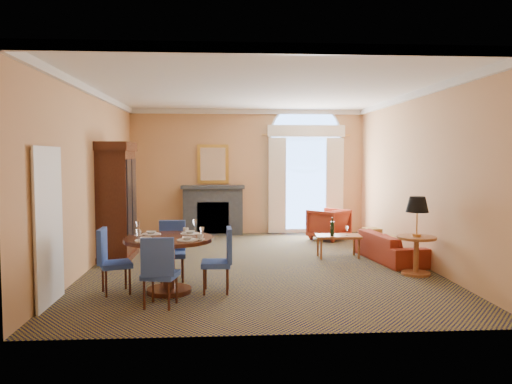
{
  "coord_description": "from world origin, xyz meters",
  "views": [
    {
      "loc": [
        -0.63,
        -9.15,
        1.98
      ],
      "look_at": [
        0.0,
        0.5,
        1.3
      ],
      "focal_mm": 35.0,
      "sensor_mm": 36.0,
      "label": 1
    }
  ],
  "objects": [
    {
      "name": "side_table",
      "position": [
        2.6,
        -1.05,
        0.82
      ],
      "size": [
        0.65,
        0.65,
        1.29
      ],
      "color": "#9C582E",
      "rests_on": "ground"
    },
    {
      "name": "dining_chair_east",
      "position": [
        -0.65,
        -1.94,
        0.54
      ],
      "size": [
        0.45,
        0.43,
        0.95
      ],
      "rotation": [
        0.0,
        0.0,
        1.54
      ],
      "color": "#264498",
      "rests_on": "ground"
    },
    {
      "name": "dining_chair_west",
      "position": [
        -2.29,
        -1.89,
        0.54
      ],
      "size": [
        0.54,
        0.54,
        0.95
      ],
      "rotation": [
        0.0,
        0.0,
        -1.21
      ],
      "color": "#264498",
      "rests_on": "ground"
    },
    {
      "name": "dining_chair_south",
      "position": [
        -1.47,
        -2.68,
        0.54
      ],
      "size": [
        0.5,
        0.5,
        0.95
      ],
      "rotation": [
        0.0,
        0.0,
        -0.2
      ],
      "color": "#264498",
      "rests_on": "ground"
    },
    {
      "name": "dining_chair_north",
      "position": [
        -1.46,
        -1.1,
        0.54
      ],
      "size": [
        0.47,
        0.47,
        0.95
      ],
      "rotation": [
        0.0,
        0.0,
        3.26
      ],
      "color": "#264498",
      "rests_on": "ground"
    },
    {
      "name": "ground",
      "position": [
        0.0,
        0.0,
        0.0
      ],
      "size": [
        7.5,
        7.5,
        0.0
      ],
      "primitive_type": "plane",
      "color": "#101034",
      "rests_on": "ground"
    },
    {
      "name": "room_envelope",
      "position": [
        -0.03,
        0.67,
        2.51
      ],
      "size": [
        6.04,
        7.52,
        3.45
      ],
      "color": "tan",
      "rests_on": "ground"
    },
    {
      "name": "coffee_table",
      "position": [
        1.61,
        0.45,
        0.42
      ],
      "size": [
        0.91,
        0.55,
        0.81
      ],
      "rotation": [
        0.0,
        0.0,
        -0.08
      ],
      "color": "#9C582E",
      "rests_on": "ground"
    },
    {
      "name": "sofa",
      "position": [
        2.55,
        0.11,
        0.26
      ],
      "size": [
        0.95,
        1.9,
        0.53
      ],
      "primitive_type": "imported",
      "rotation": [
        0.0,
        0.0,
        1.71
      ],
      "color": "#9C311C",
      "rests_on": "ground"
    },
    {
      "name": "armoire",
      "position": [
        -2.72,
        0.69,
        1.09
      ],
      "size": [
        0.65,
        1.15,
        2.26
      ],
      "color": "black",
      "rests_on": "ground"
    },
    {
      "name": "dining_table",
      "position": [
        -1.43,
        -1.91,
        0.6
      ],
      "size": [
        1.3,
        1.3,
        1.01
      ],
      "color": "black",
      "rests_on": "ground"
    },
    {
      "name": "armchair",
      "position": [
        1.88,
        2.59,
        0.37
      ],
      "size": [
        1.14,
        1.14,
        0.74
      ],
      "primitive_type": "imported",
      "rotation": [
        0.0,
        0.0,
        3.9
      ],
      "color": "#9C311C",
      "rests_on": "ground"
    }
  ]
}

